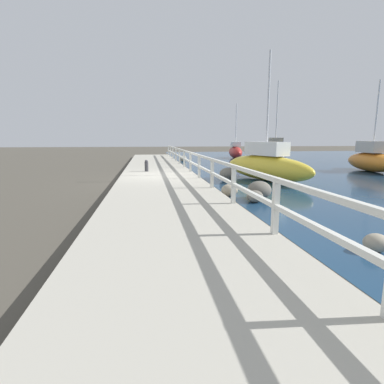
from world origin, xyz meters
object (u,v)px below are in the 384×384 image
sailboat_navy (275,154)px  sailboat_red (235,151)px  sailboat_orange (372,160)px  mooring_bollard (146,166)px  sailboat_yellow (266,165)px

sailboat_navy → sailboat_red: size_ratio=1.13×
sailboat_red → sailboat_orange: 13.58m
mooring_bollard → sailboat_yellow: size_ratio=0.10×
sailboat_navy → sailboat_orange: (3.68, -5.15, -0.07)m
sailboat_navy → sailboat_yellow: sailboat_navy is taller
mooring_bollard → sailboat_orange: size_ratio=0.11×
sailboat_orange → mooring_bollard: bearing=-168.4°
mooring_bollard → sailboat_navy: 10.96m
mooring_bollard → sailboat_red: bearing=57.3°
sailboat_navy → sailboat_red: sailboat_navy is taller
mooring_bollard → sailboat_red: size_ratio=0.11×
mooring_bollard → sailboat_navy: (9.32, 5.76, 0.20)m
sailboat_navy → sailboat_yellow: bearing=-101.7°
sailboat_navy → sailboat_yellow: 8.79m
sailboat_red → sailboat_orange: size_ratio=1.02×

